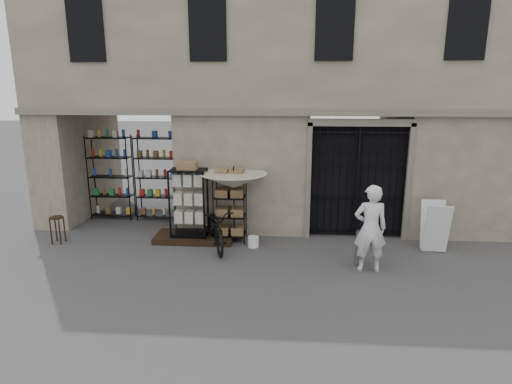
# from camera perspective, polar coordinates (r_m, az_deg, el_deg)

# --- Properties ---
(ground) EXTENTS (80.00, 80.00, 0.00)m
(ground) POSITION_cam_1_polar(r_m,az_deg,el_deg) (9.53, 4.24, -10.02)
(ground) COLOR #232326
(ground) RESTS_ON ground
(main_building) EXTENTS (14.00, 4.00, 9.00)m
(main_building) POSITION_cam_1_polar(r_m,az_deg,el_deg) (12.74, 4.65, 16.72)
(main_building) COLOR gray
(main_building) RESTS_ON ground
(shop_recess) EXTENTS (3.00, 1.70, 3.00)m
(shop_recess) POSITION_cam_1_polar(r_m,az_deg,el_deg) (12.57, -16.60, 2.49)
(shop_recess) COLOR black
(shop_recess) RESTS_ON ground
(shop_shelving) EXTENTS (2.70, 0.50, 2.50)m
(shop_shelving) POSITION_cam_1_polar(r_m,az_deg,el_deg) (13.09, -15.97, 1.85)
(shop_shelving) COLOR black
(shop_shelving) RESTS_ON ground
(iron_gate) EXTENTS (2.50, 0.21, 3.00)m
(iron_gate) POSITION_cam_1_polar(r_m,az_deg,el_deg) (11.39, 13.24, 1.56)
(iron_gate) COLOR black
(iron_gate) RESTS_ON ground
(step_platform) EXTENTS (2.00, 0.90, 0.15)m
(step_platform) POSITION_cam_1_polar(r_m,az_deg,el_deg) (11.19, -8.19, -6.02)
(step_platform) COLOR black
(step_platform) RESTS_ON ground
(display_cabinet) EXTENTS (0.91, 0.63, 1.86)m
(display_cabinet) POSITION_cam_1_polar(r_m,az_deg,el_deg) (10.91, -8.93, -1.89)
(display_cabinet) COLOR black
(display_cabinet) RESTS_ON step_platform
(wire_rack) EXTENTS (0.90, 0.76, 1.76)m
(wire_rack) POSITION_cam_1_polar(r_m,az_deg,el_deg) (10.86, -3.49, -2.15)
(wire_rack) COLOR black
(wire_rack) RESTS_ON ground
(market_umbrella) EXTENTS (1.87, 1.89, 2.36)m
(market_umbrella) POSITION_cam_1_polar(r_m,az_deg,el_deg) (10.53, -3.00, 2.04)
(market_umbrella) COLOR black
(market_umbrella) RESTS_ON ground
(white_bucket) EXTENTS (0.30, 0.30, 0.26)m
(white_bucket) POSITION_cam_1_polar(r_m,az_deg,el_deg) (10.63, -0.36, -6.64)
(white_bucket) COLOR white
(white_bucket) RESTS_ON ground
(bicycle) EXTENTS (0.99, 1.20, 1.97)m
(bicycle) POSITION_cam_1_polar(r_m,az_deg,el_deg) (10.68, -5.39, -7.36)
(bicycle) COLOR black
(bicycle) RESTS_ON ground
(wooden_stool) EXTENTS (0.33, 0.33, 0.69)m
(wooden_stool) POSITION_cam_1_polar(r_m,az_deg,el_deg) (11.91, -24.93, -4.52)
(wooden_stool) COLOR black
(wooden_stool) RESTS_ON ground
(steel_bollard) EXTENTS (0.18, 0.18, 0.81)m
(steel_bollard) POSITION_cam_1_polar(r_m,az_deg,el_deg) (9.73, 13.53, -7.30)
(steel_bollard) COLOR slate
(steel_bollard) RESTS_ON ground
(shopkeeper) EXTENTS (0.77, 1.92, 0.45)m
(shopkeeper) POSITION_cam_1_polar(r_m,az_deg,el_deg) (9.69, 14.65, -10.04)
(shopkeeper) COLOR silver
(shopkeeper) RESTS_ON ground
(easel_sign) EXTENTS (0.59, 0.67, 1.19)m
(easel_sign) POSITION_cam_1_polar(r_m,az_deg,el_deg) (11.05, 22.74, -4.31)
(easel_sign) COLOR silver
(easel_sign) RESTS_ON ground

